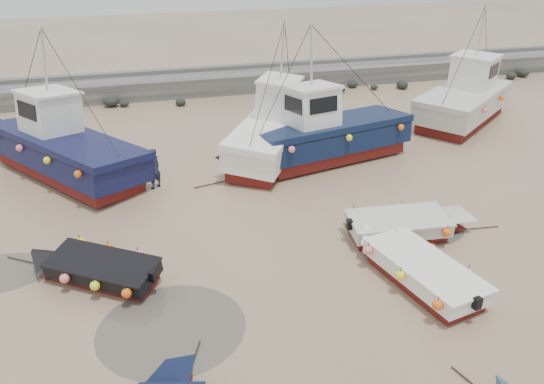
{
  "coord_description": "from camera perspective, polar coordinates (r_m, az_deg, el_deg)",
  "views": [
    {
      "loc": [
        -3.75,
        -12.58,
        9.92
      ],
      "look_at": [
        0.68,
        3.84,
        1.4
      ],
      "focal_mm": 35.0,
      "sensor_mm": 36.0,
      "label": 1
    }
  ],
  "objects": [
    {
      "name": "dinghy_4",
      "position": [
        17.47,
        -18.51,
        -7.38
      ],
      "size": [
        5.06,
        3.79,
        1.43
      ],
      "rotation": [
        0.0,
        0.0,
        0.97
      ],
      "color": "maroon",
      "rests_on": "ground"
    },
    {
      "name": "seawall",
      "position": [
        36.0,
        -8.72,
        11.34
      ],
      "size": [
        60.0,
        4.92,
        1.5
      ],
      "color": "slate",
      "rests_on": "ground"
    },
    {
      "name": "dinghy_5",
      "position": [
        19.39,
        14.4,
        -3.21
      ],
      "size": [
        5.83,
        2.38,
        1.43
      ],
      "rotation": [
        0.0,
        0.0,
        -1.67
      ],
      "color": "maroon",
      "rests_on": "ground"
    },
    {
      "name": "puddle_d",
      "position": [
        26.22,
        0.52,
        4.38
      ],
      "size": [
        5.42,
        5.42,
        0.01
      ],
      "primitive_type": "cylinder",
      "color": "#554C44",
      "rests_on": "ground"
    },
    {
      "name": "cabin_boat_1",
      "position": [
        25.49,
        0.09,
        6.92
      ],
      "size": [
        6.46,
        9.44,
        6.22
      ],
      "rotation": [
        0.0,
        0.0,
        -0.55
      ],
      "color": "maroon",
      "rests_on": "ground"
    },
    {
      "name": "puddle_b",
      "position": [
        20.49,
        15.81,
        -3.45
      ],
      "size": [
        3.13,
        3.13,
        0.01
      ],
      "primitive_type": "cylinder",
      "color": "#554C44",
      "rests_on": "ground"
    },
    {
      "name": "cabin_boat_2",
      "position": [
        24.67,
        5.28,
        6.09
      ],
      "size": [
        10.75,
        4.59,
        6.22
      ],
      "rotation": [
        0.0,
        0.0,
        1.79
      ],
      "color": "maroon",
      "rests_on": "ground"
    },
    {
      "name": "puddle_a",
      "position": [
        15.35,
        -10.75,
        -14.18
      ],
      "size": [
        4.13,
        4.13,
        0.01
      ],
      "primitive_type": "cylinder",
      "color": "#554C44",
      "rests_on": "ground"
    },
    {
      "name": "person",
      "position": [
        23.06,
        -12.38,
        0.46
      ],
      "size": [
        0.77,
        0.73,
        1.77
      ],
      "primitive_type": "imported",
      "rotation": [
        0.0,
        0.0,
        3.8
      ],
      "color": "#1A1C3A",
      "rests_on": "ground"
    },
    {
      "name": "dinghy_6",
      "position": [
        17.18,
        15.21,
        -7.53
      ],
      "size": [
        2.76,
        6.29,
        1.43
      ],
      "rotation": [
        0.0,
        0.0,
        0.22
      ],
      "color": "maroon",
      "rests_on": "ground"
    },
    {
      "name": "ground",
      "position": [
        16.45,
        1.21,
        -10.47
      ],
      "size": [
        120.0,
        120.0,
        0.0
      ],
      "primitive_type": "plane",
      "color": "tan",
      "rests_on": "ground"
    },
    {
      "name": "cabin_boat_0",
      "position": [
        25.22,
        -22.18,
        4.59
      ],
      "size": [
        7.96,
        10.04,
        6.22
      ],
      "rotation": [
        0.0,
        0.0,
        0.64
      ],
      "color": "maroon",
      "rests_on": "ground"
    },
    {
      "name": "cabin_boat_3",
      "position": [
        32.3,
        20.27,
        9.55
      ],
      "size": [
        9.24,
        7.51,
        6.22
      ],
      "rotation": [
        0.0,
        0.0,
        -0.93
      ],
      "color": "maroon",
      "rests_on": "ground"
    }
  ]
}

